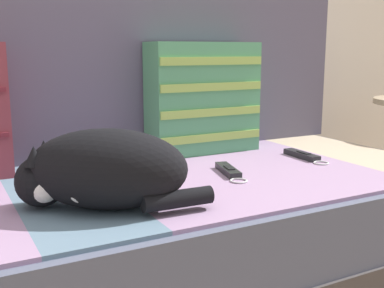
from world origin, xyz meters
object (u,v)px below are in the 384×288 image
at_px(game_remote_far, 303,155).
at_px(throw_pillow_striped, 203,98).
at_px(game_remote_near, 229,171).
at_px(sleeping_cat, 99,172).
at_px(couch, 109,246).

bearing_deg(game_remote_far, throw_pillow_striped, 134.39).
xyz_separation_m(throw_pillow_striped, game_remote_near, (-0.09, -0.31, -0.18)).
bearing_deg(game_remote_near, throw_pillow_striped, 74.09).
distance_m(throw_pillow_striped, sleeping_cat, 0.69).
height_order(throw_pillow_striped, game_remote_near, throw_pillow_striped).
bearing_deg(game_remote_far, sleeping_cat, -166.18).
distance_m(couch, sleeping_cat, 0.35).
xyz_separation_m(couch, game_remote_far, (0.68, -0.02, 0.19)).
bearing_deg(couch, game_remote_near, -12.79).
distance_m(couch, game_remote_near, 0.40).
relative_size(throw_pillow_striped, sleeping_cat, 0.97).
distance_m(throw_pillow_striped, game_remote_near, 0.37).
relative_size(couch, game_remote_far, 10.69).
xyz_separation_m(sleeping_cat, game_remote_near, (0.43, 0.13, -0.08)).
bearing_deg(sleeping_cat, game_remote_far, 13.82).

